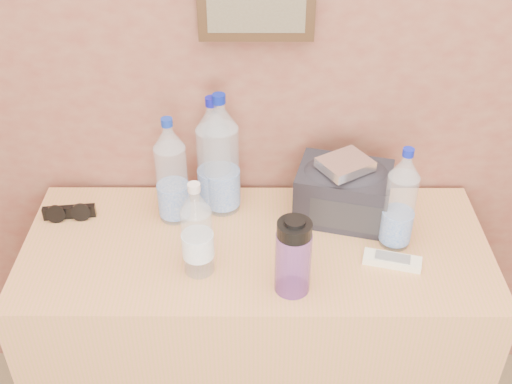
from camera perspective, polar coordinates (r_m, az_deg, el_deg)
dresser at (r=2.03m, az=0.00°, el=-13.19°), size 1.27×0.53×0.79m
pet_large_a at (r=1.81m, az=-3.75°, el=2.84°), size 0.10×0.10×0.35m
pet_large_b at (r=1.78m, az=-7.50°, el=1.46°), size 0.09×0.09×0.32m
pet_large_c at (r=1.79m, az=-3.11°, el=2.82°), size 0.10×0.10×0.37m
pet_large_d at (r=1.72m, az=12.68°, el=-0.99°), size 0.08×0.08×0.30m
pet_small at (r=1.61m, az=-5.25°, el=-3.73°), size 0.08×0.08×0.27m
nalgene_bottle at (r=1.56m, az=3.33°, el=-5.69°), size 0.09×0.09×0.22m
sunglasses at (r=1.91m, az=-16.26°, el=-1.71°), size 0.15×0.07×0.04m
ac_remote at (r=1.73m, az=12.01°, el=-5.98°), size 0.16×0.08×0.02m
toiletry_bag at (r=1.82m, az=7.79°, el=0.15°), size 0.29×0.24×0.17m
foil_packet at (r=1.75m, az=7.93°, el=2.45°), size 0.17×0.16×0.03m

